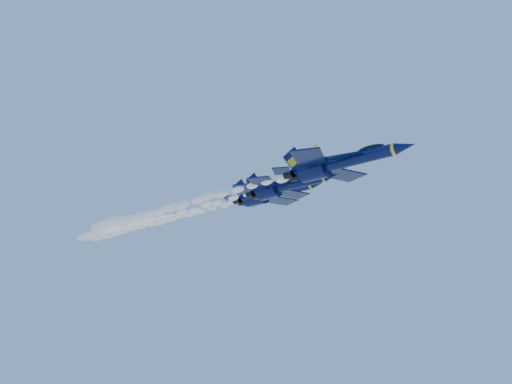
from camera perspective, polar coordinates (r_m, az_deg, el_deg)
The scene contains 6 objects.
jet_lead at distance 65.82m, azimuth 9.34°, elevation 3.29°, with size 18.32×15.03×6.81m.
smoke_trail_jet_lead at distance 84.53m, azimuth -9.35°, elevation -1.68°, with size 46.86×2.04×1.84m, color white.
jet_second at distance 73.97m, azimuth 3.40°, elevation 0.68°, with size 15.81×12.97×5.88m.
smoke_trail_jet_second at distance 93.85m, azimuth -11.80°, elevation -3.15°, with size 46.86×1.76×1.59m, color white.
jet_third at distance 87.44m, azimuth 1.91°, elevation -0.09°, with size 19.00×15.58×7.06m.
smoke_trail_jet_third at distance 108.48m, azimuth -11.56°, elevation -3.42°, with size 46.86×2.12×1.91m, color white.
Camera 1 is at (45.82, -64.22, 127.56)m, focal length 35.00 mm.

